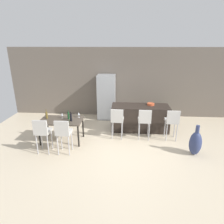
# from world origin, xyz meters

# --- Properties ---
(ground_plane) EXTENTS (10.00, 10.00, 0.00)m
(ground_plane) POSITION_xyz_m (0.00, 0.00, 0.00)
(ground_plane) COLOR beige
(back_wall) EXTENTS (10.00, 0.12, 2.90)m
(back_wall) POSITION_xyz_m (0.00, 2.61, 1.45)
(back_wall) COLOR #665B51
(back_wall) RESTS_ON ground_plane
(kitchen_island) EXTENTS (2.05, 0.79, 0.92)m
(kitchen_island) POSITION_xyz_m (0.53, 1.05, 0.46)
(kitchen_island) COLOR black
(kitchen_island) RESTS_ON ground_plane
(bar_chair_left) EXTENTS (0.42, 0.42, 1.05)m
(bar_chair_left) POSITION_xyz_m (-0.26, 0.27, 0.70)
(bar_chair_left) COLOR beige
(bar_chair_left) RESTS_ON ground_plane
(bar_chair_middle) EXTENTS (0.40, 0.40, 1.05)m
(bar_chair_middle) POSITION_xyz_m (0.62, 0.27, 0.70)
(bar_chair_middle) COLOR beige
(bar_chair_middle) RESTS_ON ground_plane
(bar_chair_right) EXTENTS (0.40, 0.40, 1.05)m
(bar_chair_right) POSITION_xyz_m (1.50, 0.27, 0.70)
(bar_chair_right) COLOR beige
(bar_chair_right) RESTS_ON ground_plane
(dining_table) EXTENTS (1.35, 0.80, 0.74)m
(dining_table) POSITION_xyz_m (-2.03, -0.05, 0.67)
(dining_table) COLOR #4C4238
(dining_table) RESTS_ON ground_plane
(dining_chair_near) EXTENTS (0.40, 0.40, 1.05)m
(dining_chair_near) POSITION_xyz_m (-2.34, -0.81, 0.70)
(dining_chair_near) COLOR beige
(dining_chair_near) RESTS_ON ground_plane
(dining_chair_far) EXTENTS (0.40, 0.40, 1.05)m
(dining_chair_far) POSITION_xyz_m (-1.73, -0.81, 0.70)
(dining_chair_far) COLOR beige
(dining_chair_far) RESTS_ON ground_plane
(wine_bottle_inner) EXTENTS (0.07, 0.07, 0.30)m
(wine_bottle_inner) POSITION_xyz_m (-2.53, 0.05, 0.85)
(wine_bottle_inner) COLOR brown
(wine_bottle_inner) RESTS_ON dining_table
(wine_bottle_right) EXTENTS (0.06, 0.06, 0.30)m
(wine_bottle_right) POSITION_xyz_m (-1.81, 0.03, 0.86)
(wine_bottle_right) COLOR #194723
(wine_bottle_right) RESTS_ON dining_table
(wine_bottle_end) EXTENTS (0.06, 0.06, 0.30)m
(wine_bottle_end) POSITION_xyz_m (-1.69, -0.12, 0.86)
(wine_bottle_end) COLOR black
(wine_bottle_end) RESTS_ON dining_table
(wine_glass_left) EXTENTS (0.07, 0.07, 0.17)m
(wine_glass_left) POSITION_xyz_m (-2.04, 0.11, 0.86)
(wine_glass_left) COLOR silver
(wine_glass_left) RESTS_ON dining_table
(wine_glass_middle) EXTENTS (0.07, 0.07, 0.17)m
(wine_glass_middle) POSITION_xyz_m (-1.52, 0.21, 0.86)
(wine_glass_middle) COLOR silver
(wine_glass_middle) RESTS_ON dining_table
(refrigerator) EXTENTS (0.72, 0.68, 1.84)m
(refrigerator) POSITION_xyz_m (-0.80, 2.17, 0.92)
(refrigerator) COLOR #939699
(refrigerator) RESTS_ON ground_plane
(fruit_bowl) EXTENTS (0.26, 0.26, 0.07)m
(fruit_bowl) POSITION_xyz_m (0.91, 1.16, 0.96)
(fruit_bowl) COLOR #C6512D
(fruit_bowl) RESTS_ON kitchen_island
(floor_vase) EXTENTS (0.34, 0.34, 0.90)m
(floor_vase) POSITION_xyz_m (2.00, -0.60, 0.36)
(floor_vase) COLOR navy
(floor_vase) RESTS_ON ground_plane
(potted_plant) EXTENTS (0.32, 0.32, 0.53)m
(potted_plant) POSITION_xyz_m (1.61, 2.16, 0.30)
(potted_plant) COLOR #38383D
(potted_plant) RESTS_ON ground_plane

